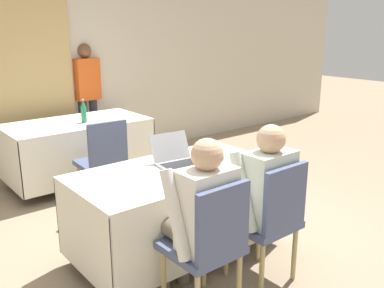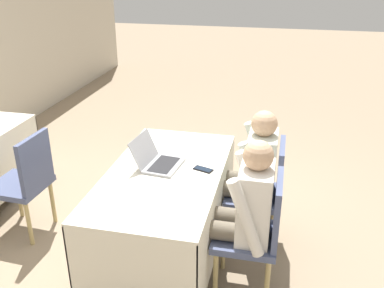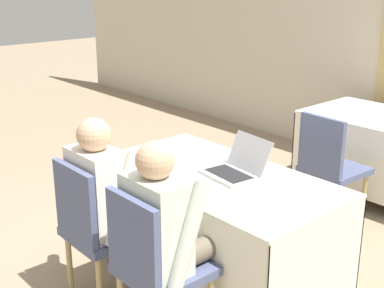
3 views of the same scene
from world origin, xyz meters
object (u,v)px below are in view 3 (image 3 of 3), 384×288
object	(u,v)px
cell_phone	(193,189)
laptop	(235,168)
person_white_shirt	(168,230)
chair_near_right	(153,263)
chair_far_spare	(329,164)
chair_near_left	(95,226)
person_checkered_shirt	(109,197)

from	to	relation	value
cell_phone	laptop	bearing A→B (deg)	110.01
cell_phone	person_white_shirt	bearing A→B (deg)	-41.90
chair_near_right	chair_far_spare	size ratio (longest dim) A/B	1.00
chair_near_left	chair_near_right	size ratio (longest dim) A/B	1.00
cell_phone	chair_far_spare	world-z (taller)	chair_far_spare
chair_near_left	person_white_shirt	size ratio (longest dim) A/B	0.78
laptop	person_white_shirt	world-z (taller)	person_white_shirt
person_white_shirt	cell_phone	bearing A→B (deg)	-60.71
person_white_shirt	laptop	bearing A→B (deg)	-73.95
laptop	chair_near_right	world-z (taller)	laptop
chair_near_left	chair_near_right	xyz separation A→B (m)	(0.57, 0.00, 0.00)
cell_phone	person_checkered_shirt	world-z (taller)	person_checkered_shirt
chair_far_spare	person_checkered_shirt	size ratio (longest dim) A/B	0.78
person_white_shirt	chair_near_right	bearing A→B (deg)	90.00
cell_phone	person_checkered_shirt	bearing A→B (deg)	-118.19
chair_near_left	chair_near_right	distance (m)	0.57
chair_near_left	person_white_shirt	distance (m)	0.60
chair_near_right	chair_far_spare	xyz separation A→B (m)	(-0.27, 1.96, 0.00)
laptop	person_checkered_shirt	distance (m)	0.81
person_checkered_shirt	person_white_shirt	size ratio (longest dim) A/B	1.00
cell_phone	chair_near_left	bearing A→B (deg)	-110.76
person_checkered_shirt	chair_far_spare	bearing A→B (deg)	-99.16
laptop	person_white_shirt	xyz separation A→B (m)	(0.20, -0.71, -0.11)
cell_phone	chair_near_left	distance (m)	0.63
chair_near_left	person_white_shirt	bearing A→B (deg)	-169.67
chair_far_spare	cell_phone	bearing A→B (deg)	95.81
chair_near_right	person_white_shirt	distance (m)	0.19
cell_phone	person_checkered_shirt	size ratio (longest dim) A/B	0.14
chair_far_spare	person_white_shirt	world-z (taller)	person_white_shirt
laptop	cell_phone	distance (m)	0.36
chair_far_spare	chair_near_left	bearing A→B (deg)	84.26
person_white_shirt	chair_far_spare	bearing A→B (deg)	-81.67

